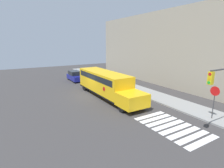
% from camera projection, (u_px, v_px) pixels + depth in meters
% --- Properties ---
extents(ground_plane, '(60.00, 60.00, 0.00)m').
position_uv_depth(ground_plane, '(91.00, 95.00, 21.30)').
color(ground_plane, '#3A3838').
extents(sidewalk_strip, '(44.00, 3.00, 0.15)m').
position_uv_depth(sidewalk_strip, '(133.00, 88.00, 24.52)').
color(sidewalk_strip, gray).
rests_on(sidewalk_strip, ground).
extents(building_backdrop, '(32.00, 4.00, 10.75)m').
position_uv_depth(building_backdrop, '(168.00, 49.00, 26.55)').
color(building_backdrop, '#9E937F').
rests_on(building_backdrop, ground).
extents(crosswalk_stripes, '(5.40, 3.20, 0.01)m').
position_uv_depth(crosswalk_stripes, '(172.00, 127.00, 13.33)').
color(crosswalk_stripes, white).
rests_on(crosswalk_stripes, ground).
extents(school_bus, '(11.43, 2.57, 2.90)m').
position_uv_depth(school_bus, '(106.00, 83.00, 20.53)').
color(school_bus, yellow).
rests_on(school_bus, ground).
extents(parked_car, '(4.23, 1.72, 1.65)m').
position_uv_depth(parked_car, '(75.00, 76.00, 29.41)').
color(parked_car, navy).
rests_on(parked_car, ground).
extents(stop_sign, '(0.77, 0.10, 2.87)m').
position_uv_depth(stop_sign, '(214.00, 98.00, 14.11)').
color(stop_sign, '#38383A').
rests_on(stop_sign, ground).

